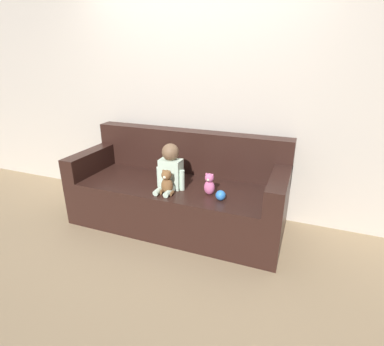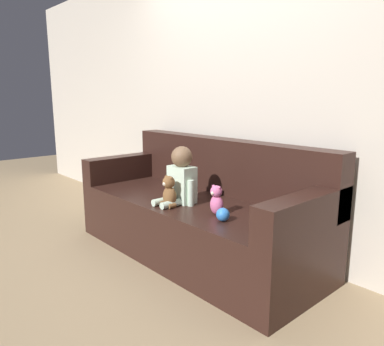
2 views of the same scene
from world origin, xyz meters
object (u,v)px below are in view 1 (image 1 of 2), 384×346
person_baby (171,169)px  teddy_bear_brown (167,183)px  couch (179,193)px  plush_toy_side (209,184)px  toy_ball (221,195)px

person_baby → teddy_bear_brown: 0.16m
couch → plush_toy_side: size_ratio=10.34×
couch → plush_toy_side: (0.40, -0.20, 0.25)m
teddy_bear_brown → person_baby: bearing=100.0°
teddy_bear_brown → couch: bearing=94.8°
couch → toy_ball: couch is taller
plush_toy_side → toy_ball: size_ratio=2.32×
couch → person_baby: size_ratio=4.93×
couch → toy_ball: size_ratio=24.00×
couch → person_baby: 0.39m
couch → person_baby: bearing=-88.9°
plush_toy_side → teddy_bear_brown: bearing=-161.0°
couch → teddy_bear_brown: bearing=-85.2°
person_baby → toy_ball: bearing=-8.9°
teddy_bear_brown → plush_toy_side: size_ratio=1.13×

